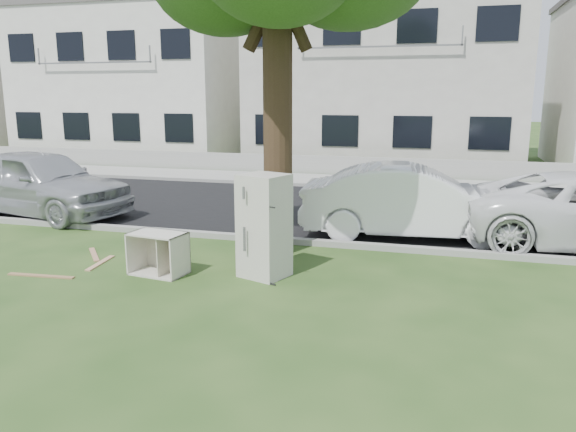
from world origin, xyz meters
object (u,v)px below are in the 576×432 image
(car_center, at_px, (413,202))
(car_left, at_px, (40,182))
(cabinet, at_px, (158,253))
(fridge, at_px, (264,226))

(car_center, distance_m, car_left, 9.14)
(cabinet, distance_m, car_center, 5.45)
(car_left, bearing_deg, cabinet, -112.97)
(car_center, relative_size, car_left, 0.95)
(fridge, distance_m, car_left, 7.58)
(cabinet, height_order, car_center, car_center)
(fridge, bearing_deg, car_center, 75.92)
(car_center, bearing_deg, cabinet, 126.99)
(fridge, xyz_separation_m, cabinet, (-1.76, -0.38, -0.50))
(fridge, height_order, car_center, fridge)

